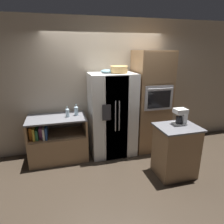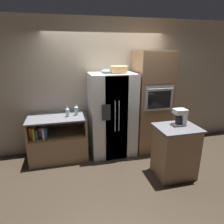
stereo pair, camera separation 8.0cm
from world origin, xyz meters
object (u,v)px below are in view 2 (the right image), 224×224
at_px(wall_oven, 151,102).
at_px(fruit_bowl, 107,71).
at_px(wicker_basket, 119,69).
at_px(coffee_maker, 181,116).
at_px(refrigerator, 112,115).
at_px(bottle_tall, 76,110).
at_px(bottle_short, 67,112).

height_order(wall_oven, fruit_bowl, wall_oven).
xyz_separation_m(wicker_basket, coffee_maker, (0.84, -0.94, -0.73)).
bearing_deg(wall_oven, coffee_maker, -85.03).
height_order(fruit_bowl, coffee_maker, fruit_bowl).
height_order(refrigerator, fruit_bowl, fruit_bowl).
bearing_deg(fruit_bowl, coffee_maker, -43.82).
xyz_separation_m(refrigerator, wicker_basket, (0.12, -0.06, 0.94)).
xyz_separation_m(fruit_bowl, bottle_tall, (-0.63, 0.02, -0.76)).
distance_m(wicker_basket, fruit_bowl, 0.25).
bearing_deg(bottle_tall, wall_oven, -0.98).
bearing_deg(bottle_short, refrigerator, 1.00).
height_order(wicker_basket, bottle_short, wicker_basket).
relative_size(wall_oven, wicker_basket, 6.22).
bearing_deg(coffee_maker, wall_oven, 94.97).
height_order(bottle_tall, bottle_short, bottle_tall).
height_order(wicker_basket, coffee_maker, wicker_basket).
relative_size(wicker_basket, bottle_short, 1.65).
bearing_deg(coffee_maker, fruit_bowl, 136.18).
bearing_deg(fruit_bowl, bottle_short, -177.01).
xyz_separation_m(wall_oven, coffee_maker, (0.09, -1.02, -0.01)).
relative_size(wicker_basket, bottle_tall, 1.53).
bearing_deg(wall_oven, refrigerator, -178.97).
height_order(wicker_basket, fruit_bowl, wicker_basket).
height_order(wall_oven, bottle_tall, wall_oven).
xyz_separation_m(refrigerator, bottle_short, (-0.91, -0.02, 0.13)).
bearing_deg(wicker_basket, bottle_tall, 173.36).
relative_size(fruit_bowl, coffee_maker, 0.84).
xyz_separation_m(wall_oven, bottle_short, (-1.79, -0.03, -0.09)).
relative_size(refrigerator, coffee_maker, 6.12).
bearing_deg(fruit_bowl, bottle_tall, 178.45).
bearing_deg(bottle_short, wicker_basket, -2.27).
distance_m(fruit_bowl, coffee_maker, 1.63).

